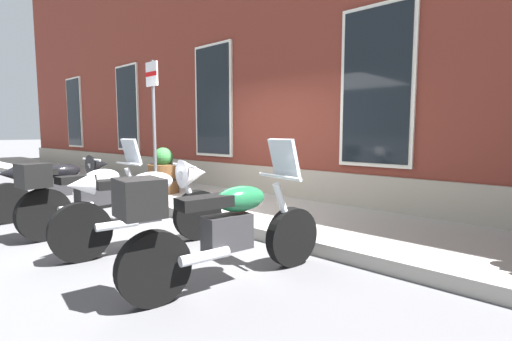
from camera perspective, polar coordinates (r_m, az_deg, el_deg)
ground_plane at (r=5.89m, az=-10.10°, el=-7.86°), size 140.00×140.00×0.00m
sidewalk at (r=6.58m, az=-2.40°, el=-5.61°), size 33.17×2.21×0.16m
brick_pub_facade at (r=10.20m, az=15.74°, el=18.78°), size 27.17×6.45×7.41m
motorcycle_black_sport at (r=7.07m, az=-27.35°, el=-1.65°), size 0.62×2.13×0.99m
motorcycle_silver_touring at (r=5.71m, az=-24.26°, el=-3.19°), size 0.62×2.09×1.29m
motorcycle_white_sport at (r=4.61m, az=-15.90°, el=-4.59°), size 0.69×2.03×1.05m
motorcycle_green_touring at (r=3.37m, az=-5.43°, el=-8.52°), size 0.77×2.09×1.33m
parking_sign at (r=7.23m, az=-15.47°, el=8.90°), size 0.36×0.07×2.55m
barrel_planter at (r=7.79m, az=-14.00°, el=-0.53°), size 0.64×0.64×0.92m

